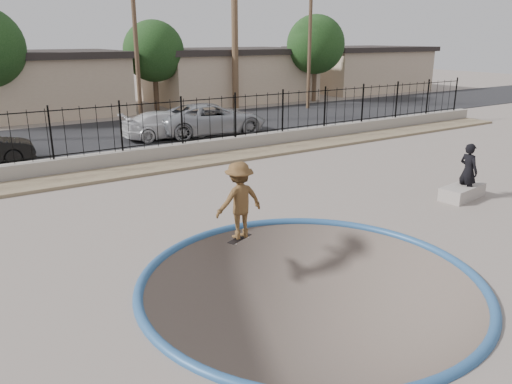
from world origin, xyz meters
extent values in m
cube|color=slate|center=(0.00, 12.00, -1.10)|extent=(120.00, 120.00, 2.20)
torus|color=#2A5589|center=(0.00, -1.00, 0.00)|extent=(7.04, 7.04, 0.20)
cube|color=#948561|center=(0.00, 9.20, 0.06)|extent=(42.00, 1.60, 0.11)
cube|color=gray|center=(0.00, 10.30, 0.30)|extent=(42.00, 0.45, 0.60)
cube|color=black|center=(0.00, 10.30, 0.72)|extent=(40.00, 0.04, 0.03)
cube|color=black|center=(0.00, 10.30, 2.30)|extent=(40.00, 0.04, 0.04)
cube|color=black|center=(0.00, 17.00, 0.02)|extent=(90.00, 8.00, 0.04)
cube|color=tan|center=(0.00, 26.50, 1.75)|extent=(10.00, 8.00, 3.50)
cube|color=#282321|center=(0.00, 26.50, 3.70)|extent=(10.60, 8.60, 0.40)
cube|color=tan|center=(14.00, 26.50, 1.75)|extent=(12.00, 8.00, 3.50)
cube|color=#282321|center=(14.00, 26.50, 3.70)|extent=(12.60, 8.60, 0.40)
cube|color=tan|center=(28.00, 26.50, 1.75)|extent=(11.00, 8.00, 3.50)
cube|color=#282321|center=(28.00, 26.50, 3.70)|extent=(11.60, 8.60, 0.40)
cylinder|color=brown|center=(12.00, 22.00, 5.00)|extent=(0.44, 0.44, 10.00)
cylinder|color=#473323|center=(4.00, 19.00, 4.75)|extent=(0.24, 0.24, 9.50)
cylinder|color=#473323|center=(16.00, 19.00, 4.50)|extent=(0.24, 0.24, 9.00)
cylinder|color=#473323|center=(7.00, 24.00, 1.38)|extent=(0.34, 0.34, 2.75)
sphere|color=#143311|center=(7.00, 24.00, 3.85)|extent=(3.96, 3.96, 3.96)
cylinder|color=#473323|center=(19.00, 22.00, 1.50)|extent=(0.34, 0.34, 3.00)
sphere|color=#143311|center=(19.00, 22.00, 4.20)|extent=(4.32, 4.32, 4.32)
imported|color=brown|center=(-0.10, 1.60, 0.93)|extent=(1.21, 0.70, 1.87)
cube|color=black|center=(-0.10, 1.60, 0.06)|extent=(0.76, 0.45, 0.02)
cylinder|color=silver|center=(-0.30, 1.44, 0.02)|extent=(0.06, 0.04, 0.05)
cylinder|color=silver|center=(-0.36, 1.57, 0.02)|extent=(0.06, 0.04, 0.05)
cylinder|color=silver|center=(0.16, 1.63, 0.02)|extent=(0.06, 0.04, 0.05)
cylinder|color=silver|center=(0.11, 1.76, 0.02)|extent=(0.06, 0.04, 0.05)
imported|color=black|center=(7.50, 0.71, 0.85)|extent=(0.47, 0.66, 1.70)
cube|color=#9C928B|center=(7.34, 0.72, 0.20)|extent=(1.68, 0.90, 0.40)
imported|color=silver|center=(3.64, 14.40, 0.68)|extent=(4.55, 2.12, 1.29)
imported|color=#9A9EA3|center=(5.88, 14.15, 0.81)|extent=(5.77, 3.03, 1.55)
camera|label=1|loc=(-5.90, -8.01, 4.74)|focal=35.00mm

